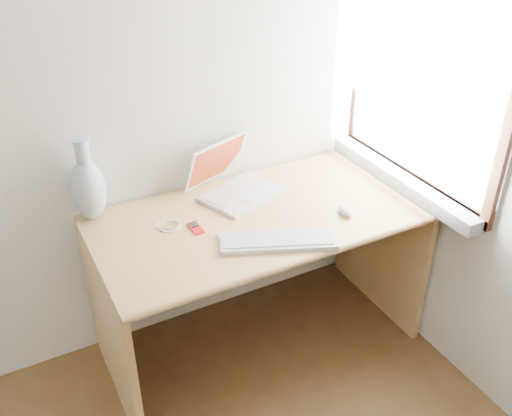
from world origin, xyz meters
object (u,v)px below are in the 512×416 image
laptop (237,181)px  vase (88,187)px  external_keyboard (278,241)px  desk (251,245)px

laptop → vase: (-0.64, 0.08, 0.09)m
external_keyboard → vase: vase is taller
laptop → vase: 0.65m
desk → external_keyboard: 0.39m
vase → desk: bearing=-18.3°
laptop → vase: size_ratio=1.10×
external_keyboard → vase: (-0.60, 0.52, 0.14)m
desk → laptop: (-0.00, 0.13, 0.27)m
external_keyboard → vase: size_ratio=1.31×
desk → vase: (-0.64, 0.21, 0.36)m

